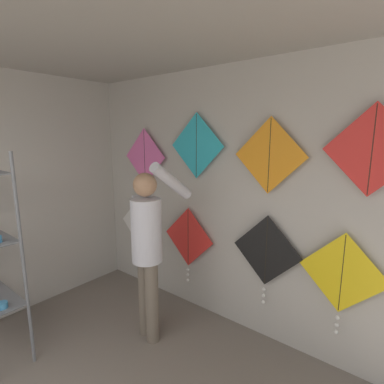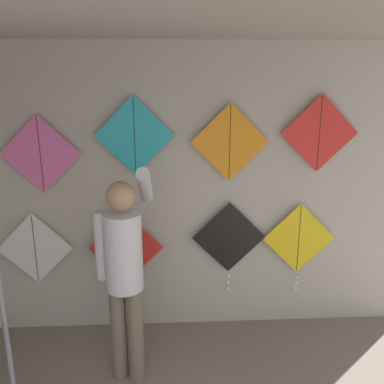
{
  "view_description": "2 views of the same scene",
  "coord_description": "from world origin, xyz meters",
  "px_view_note": "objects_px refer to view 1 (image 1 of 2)",
  "views": [
    {
      "loc": [
        1.67,
        0.67,
        2.11
      ],
      "look_at": [
        -0.26,
        3.06,
        1.51
      ],
      "focal_mm": 28.0,
      "sensor_mm": 36.0,
      "label": 1
    },
    {
      "loc": [
        -0.07,
        -0.54,
        2.58
      ],
      "look_at": [
        0.12,
        3.06,
        1.51
      ],
      "focal_mm": 40.0,
      "sensor_mm": 36.0,
      "label": 2
    }
  ],
  "objects_px": {
    "kite_1": "(188,240)",
    "kite_5": "(197,146)",
    "kite_7": "(372,150)",
    "kite_2": "(266,254)",
    "kite_4": "(145,157)",
    "kite_3": "(342,277)",
    "shopkeeper": "(148,242)",
    "kite_0": "(140,223)",
    "kite_6": "(269,156)"
  },
  "relations": [
    {
      "from": "kite_1",
      "to": "kite_5",
      "type": "bearing_deg",
      "value": 0.29
    },
    {
      "from": "kite_1",
      "to": "kite_7",
      "type": "distance_m",
      "value": 2.13
    },
    {
      "from": "kite_2",
      "to": "kite_4",
      "type": "height_order",
      "value": "kite_4"
    },
    {
      "from": "kite_2",
      "to": "kite_3",
      "type": "relative_size",
      "value": 1.0
    },
    {
      "from": "kite_3",
      "to": "kite_2",
      "type": "bearing_deg",
      "value": 180.0
    },
    {
      "from": "kite_3",
      "to": "shopkeeper",
      "type": "bearing_deg",
      "value": -156.64
    },
    {
      "from": "kite_0",
      "to": "kite_1",
      "type": "bearing_deg",
      "value": -0.04
    },
    {
      "from": "kite_4",
      "to": "kite_5",
      "type": "relative_size",
      "value": 1.0
    },
    {
      "from": "kite_5",
      "to": "kite_6",
      "type": "distance_m",
      "value": 0.87
    },
    {
      "from": "kite_2",
      "to": "kite_7",
      "type": "distance_m",
      "value": 1.32
    },
    {
      "from": "kite_4",
      "to": "kite_5",
      "type": "xyz_separation_m",
      "value": [
        0.85,
        0.0,
        0.16
      ]
    },
    {
      "from": "kite_6",
      "to": "kite_7",
      "type": "relative_size",
      "value": 1.0
    },
    {
      "from": "kite_4",
      "to": "kite_5",
      "type": "distance_m",
      "value": 0.86
    },
    {
      "from": "kite_3",
      "to": "kite_0",
      "type": "bearing_deg",
      "value": 179.99
    },
    {
      "from": "kite_1",
      "to": "kite_2",
      "type": "relative_size",
      "value": 1.0
    },
    {
      "from": "shopkeeper",
      "to": "kite_0",
      "type": "distance_m",
      "value": 1.17
    },
    {
      "from": "kite_6",
      "to": "kite_7",
      "type": "xyz_separation_m",
      "value": [
        0.83,
        0.0,
        0.08
      ]
    },
    {
      "from": "kite_3",
      "to": "kite_5",
      "type": "distance_m",
      "value": 1.9
    },
    {
      "from": "kite_5",
      "to": "kite_3",
      "type": "bearing_deg",
      "value": -0.02
    },
    {
      "from": "kite_1",
      "to": "kite_3",
      "type": "relative_size",
      "value": 1.0
    },
    {
      "from": "shopkeeper",
      "to": "kite_0",
      "type": "xyz_separation_m",
      "value": [
        -0.93,
        0.71,
        -0.15
      ]
    },
    {
      "from": "kite_2",
      "to": "kite_3",
      "type": "bearing_deg",
      "value": 0.0
    },
    {
      "from": "kite_5",
      "to": "kite_2",
      "type": "bearing_deg",
      "value": -0.04
    },
    {
      "from": "kite_2",
      "to": "kite_5",
      "type": "distance_m",
      "value": 1.36
    },
    {
      "from": "shopkeeper",
      "to": "kite_2",
      "type": "xyz_separation_m",
      "value": [
        0.94,
        0.71,
        -0.1
      ]
    },
    {
      "from": "kite_6",
      "to": "kite_3",
      "type": "bearing_deg",
      "value": -0.05
    },
    {
      "from": "kite_2",
      "to": "kite_7",
      "type": "relative_size",
      "value": 1.29
    },
    {
      "from": "kite_0",
      "to": "kite_4",
      "type": "relative_size",
      "value": 1.0
    },
    {
      "from": "kite_4",
      "to": "kite_7",
      "type": "distance_m",
      "value": 2.54
    },
    {
      "from": "kite_4",
      "to": "kite_2",
      "type": "bearing_deg",
      "value": -0.02
    },
    {
      "from": "kite_1",
      "to": "kite_5",
      "type": "xyz_separation_m",
      "value": [
        0.12,
        0.0,
        1.12
      ]
    },
    {
      "from": "shopkeeper",
      "to": "kite_0",
      "type": "relative_size",
      "value": 2.57
    },
    {
      "from": "kite_4",
      "to": "kite_6",
      "type": "distance_m",
      "value": 1.71
    },
    {
      "from": "kite_1",
      "to": "kite_6",
      "type": "height_order",
      "value": "kite_6"
    },
    {
      "from": "kite_1",
      "to": "kite_7",
      "type": "relative_size",
      "value": 1.29
    },
    {
      "from": "kite_1",
      "to": "shopkeeper",
      "type": "bearing_deg",
      "value": -85.23
    },
    {
      "from": "kite_3",
      "to": "kite_5",
      "type": "xyz_separation_m",
      "value": [
        -1.57,
        0.0,
        1.06
      ]
    },
    {
      "from": "kite_0",
      "to": "kite_4",
      "type": "bearing_deg",
      "value": 0.0
    },
    {
      "from": "kite_1",
      "to": "kite_3",
      "type": "distance_m",
      "value": 1.69
    },
    {
      "from": "kite_4",
      "to": "kite_7",
      "type": "xyz_separation_m",
      "value": [
        2.54,
        0.0,
        0.17
      ]
    },
    {
      "from": "shopkeeper",
      "to": "kite_7",
      "type": "bearing_deg",
      "value": 36.99
    },
    {
      "from": "kite_4",
      "to": "kite_5",
      "type": "height_order",
      "value": "kite_5"
    },
    {
      "from": "kite_1",
      "to": "kite_2",
      "type": "bearing_deg",
      "value": 0.0
    },
    {
      "from": "kite_4",
      "to": "kite_1",
      "type": "bearing_deg",
      "value": -0.05
    },
    {
      "from": "shopkeeper",
      "to": "kite_4",
      "type": "height_order",
      "value": "kite_4"
    },
    {
      "from": "kite_3",
      "to": "kite_6",
      "type": "xyz_separation_m",
      "value": [
        -0.71,
        0.0,
        0.99
      ]
    },
    {
      "from": "shopkeeper",
      "to": "kite_1",
      "type": "relative_size",
      "value": 2.0
    },
    {
      "from": "shopkeeper",
      "to": "kite_6",
      "type": "distance_m",
      "value": 1.45
    },
    {
      "from": "shopkeeper",
      "to": "kite_6",
      "type": "height_order",
      "value": "kite_6"
    },
    {
      "from": "kite_3",
      "to": "kite_5",
      "type": "relative_size",
      "value": 1.29
    }
  ]
}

